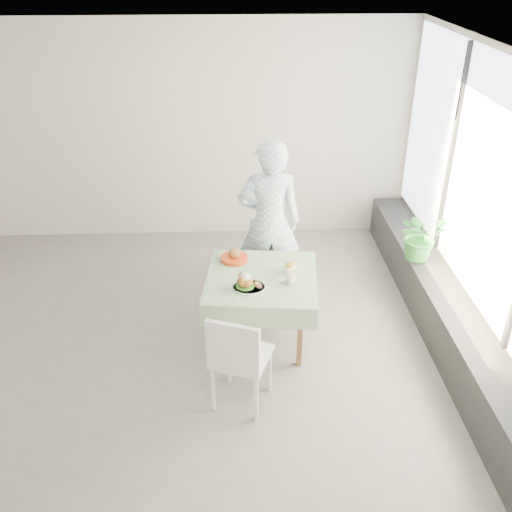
{
  "coord_description": "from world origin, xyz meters",
  "views": [
    {
      "loc": [
        0.7,
        -4.62,
        3.57
      ],
      "look_at": [
        0.91,
        0.08,
        0.94
      ],
      "focal_mm": 40.0,
      "sensor_mm": 36.0,
      "label": 1
    }
  ],
  "objects_px": {
    "cafe_table": "(261,301)",
    "potted_plant": "(421,236)",
    "juice_cup_orange": "(290,267)",
    "main_dish": "(247,283)",
    "diner": "(269,223)",
    "chair_far": "(264,276)",
    "chair_near": "(241,375)"
  },
  "relations": [
    {
      "from": "main_dish",
      "to": "juice_cup_orange",
      "type": "distance_m",
      "value": 0.5
    },
    {
      "from": "cafe_table",
      "to": "main_dish",
      "type": "bearing_deg",
      "value": -125.55
    },
    {
      "from": "potted_plant",
      "to": "cafe_table",
      "type": "bearing_deg",
      "value": -157.94
    },
    {
      "from": "main_dish",
      "to": "chair_far",
      "type": "bearing_deg",
      "value": 77.58
    },
    {
      "from": "chair_near",
      "to": "main_dish",
      "type": "relative_size",
      "value": 3.1
    },
    {
      "from": "cafe_table",
      "to": "juice_cup_orange",
      "type": "relative_size",
      "value": 3.88
    },
    {
      "from": "main_dish",
      "to": "chair_near",
      "type": "bearing_deg",
      "value": -96.31
    },
    {
      "from": "chair_far",
      "to": "main_dish",
      "type": "height_order",
      "value": "main_dish"
    },
    {
      "from": "chair_far",
      "to": "diner",
      "type": "relative_size",
      "value": 0.47
    },
    {
      "from": "cafe_table",
      "to": "main_dish",
      "type": "relative_size",
      "value": 3.73
    },
    {
      "from": "cafe_table",
      "to": "potted_plant",
      "type": "distance_m",
      "value": 1.92
    },
    {
      "from": "cafe_table",
      "to": "chair_near",
      "type": "relative_size",
      "value": 1.2
    },
    {
      "from": "cafe_table",
      "to": "juice_cup_orange",
      "type": "distance_m",
      "value": 0.45
    },
    {
      "from": "chair_near",
      "to": "diner",
      "type": "height_order",
      "value": "diner"
    },
    {
      "from": "diner",
      "to": "juice_cup_orange",
      "type": "xyz_separation_m",
      "value": [
        0.16,
        -0.73,
        -0.12
      ]
    },
    {
      "from": "cafe_table",
      "to": "juice_cup_orange",
      "type": "xyz_separation_m",
      "value": [
        0.28,
        0.06,
        0.35
      ]
    },
    {
      "from": "chair_near",
      "to": "potted_plant",
      "type": "height_order",
      "value": "potted_plant"
    },
    {
      "from": "diner",
      "to": "potted_plant",
      "type": "distance_m",
      "value": 1.64
    },
    {
      "from": "potted_plant",
      "to": "chair_far",
      "type": "bearing_deg",
      "value": 177.82
    },
    {
      "from": "chair_far",
      "to": "juice_cup_orange",
      "type": "bearing_deg",
      "value": -73.88
    },
    {
      "from": "chair_near",
      "to": "juice_cup_orange",
      "type": "xyz_separation_m",
      "value": [
        0.5,
        0.94,
        0.52
      ]
    },
    {
      "from": "chair_far",
      "to": "main_dish",
      "type": "relative_size",
      "value": 2.86
    },
    {
      "from": "chair_near",
      "to": "juice_cup_orange",
      "type": "relative_size",
      "value": 3.22
    },
    {
      "from": "main_dish",
      "to": "potted_plant",
      "type": "bearing_deg",
      "value": 25.68
    },
    {
      "from": "chair_near",
      "to": "potted_plant",
      "type": "relative_size",
      "value": 1.71
    },
    {
      "from": "main_dish",
      "to": "cafe_table",
      "type": "bearing_deg",
      "value": 54.45
    },
    {
      "from": "chair_near",
      "to": "main_dish",
      "type": "distance_m",
      "value": 0.85
    },
    {
      "from": "diner",
      "to": "chair_far",
      "type": "bearing_deg",
      "value": 8.73
    },
    {
      "from": "main_dish",
      "to": "potted_plant",
      "type": "relative_size",
      "value": 0.55
    },
    {
      "from": "chair_far",
      "to": "diner",
      "type": "height_order",
      "value": "diner"
    },
    {
      "from": "cafe_table",
      "to": "chair_far",
      "type": "xyz_separation_m",
      "value": [
        0.07,
        0.78,
        -0.19
      ]
    },
    {
      "from": "cafe_table",
      "to": "chair_near",
      "type": "distance_m",
      "value": 0.92
    }
  ]
}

